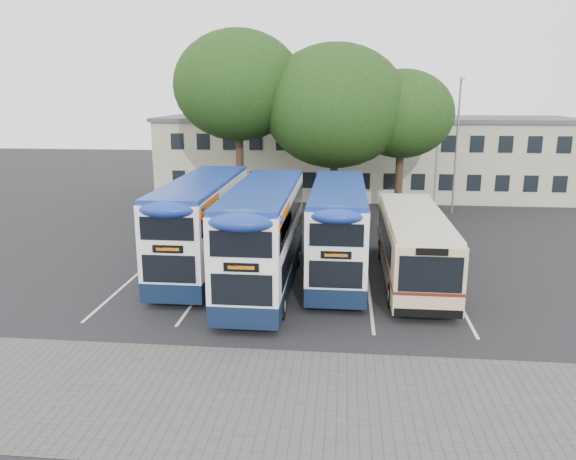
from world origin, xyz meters
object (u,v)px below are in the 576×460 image
(lamp_post, at_px, (457,139))
(tree_mid, at_px, (335,106))
(tree_left, at_px, (238,86))
(tree_right, at_px, (402,114))
(bus_dd_right, at_px, (338,226))
(bus_dd_left, at_px, (202,221))
(bus_single, at_px, (413,242))
(bus_dd_mid, at_px, (264,232))

(lamp_post, relative_size, tree_mid, 0.81)
(tree_left, bearing_deg, lamp_post, 8.51)
(tree_right, height_order, bus_dd_right, tree_right)
(bus_dd_left, xyz_separation_m, bus_single, (9.55, -0.36, -0.64))
(bus_dd_left, relative_size, bus_dd_right, 1.04)
(lamp_post, distance_m, bus_dd_left, 19.83)
(tree_mid, height_order, bus_dd_mid, tree_mid)
(bus_dd_left, bearing_deg, lamp_post, 45.13)
(lamp_post, xyz_separation_m, tree_right, (-3.86, -1.77, 1.67))
(lamp_post, bearing_deg, bus_dd_left, -134.87)
(bus_dd_right, bearing_deg, bus_dd_left, 179.70)
(lamp_post, relative_size, bus_dd_mid, 0.87)
(lamp_post, bearing_deg, tree_right, -155.34)
(bus_dd_left, bearing_deg, bus_dd_right, -0.30)
(tree_left, height_order, tree_right, tree_left)
(bus_dd_right, bearing_deg, bus_dd_mid, -147.96)
(tree_mid, distance_m, tree_right, 4.29)
(tree_left, bearing_deg, bus_dd_mid, -75.50)
(bus_single, bearing_deg, tree_left, 129.39)
(lamp_post, relative_size, bus_dd_left, 0.88)
(lamp_post, relative_size, bus_single, 0.89)
(tree_mid, relative_size, bus_dd_right, 1.13)
(tree_left, height_order, tree_mid, tree_left)
(tree_right, xyz_separation_m, bus_single, (-0.44, -12.50, -5.04))
(tree_right, distance_m, bus_dd_left, 16.33)
(tree_left, relative_size, bus_dd_right, 1.22)
(bus_dd_mid, distance_m, bus_single, 6.65)
(tree_left, distance_m, bus_single, 17.12)
(tree_mid, relative_size, tree_right, 1.17)
(bus_dd_left, xyz_separation_m, bus_dd_mid, (3.14, -1.97, 0.04))
(bus_dd_mid, distance_m, bus_dd_right, 3.65)
(tree_mid, height_order, bus_dd_left, tree_mid)
(lamp_post, relative_size, bus_dd_right, 0.92)
(tree_right, bearing_deg, bus_dd_right, -107.18)
(tree_right, relative_size, bus_dd_mid, 0.92)
(tree_mid, distance_m, bus_dd_right, 12.62)
(tree_left, bearing_deg, bus_single, -50.61)
(tree_mid, relative_size, bus_single, 1.10)
(bus_dd_right, xyz_separation_m, bus_single, (3.33, -0.32, -0.55))
(lamp_post, xyz_separation_m, bus_dd_right, (-7.63, -13.95, -2.82))
(bus_dd_right, bearing_deg, lamp_post, 61.34)
(tree_left, bearing_deg, bus_dd_left, -87.99)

